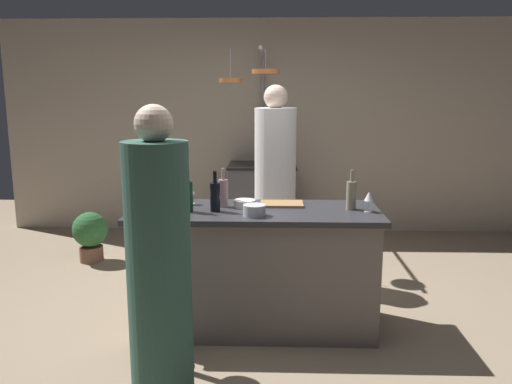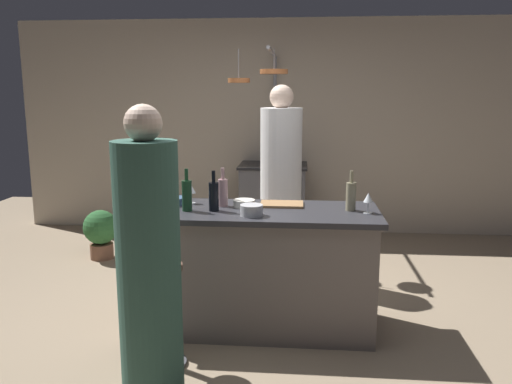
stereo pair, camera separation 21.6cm
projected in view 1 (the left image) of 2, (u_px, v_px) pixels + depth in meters
The scene contains 20 objects.
ground_plane at pixel (255, 325), 3.93m from camera, with size 9.00×9.00×0.00m, color gray.
back_wall at pixel (263, 127), 6.47m from camera, with size 6.40×0.16×2.60m, color #BCAD99.
kitchen_island at pixel (255, 268), 3.84m from camera, with size 1.80×0.72×0.90m.
stove_range at pixel (262, 201), 6.24m from camera, with size 0.80×0.64×0.89m.
chef at pixel (275, 190), 4.83m from camera, with size 0.38×0.38×1.80m.
bar_stool_left at pixel (169, 312), 3.26m from camera, with size 0.28×0.28×0.68m.
guest_left at pixel (159, 270), 2.84m from camera, with size 0.35×0.35×1.68m.
overhead_pot_rack at pixel (258, 101), 5.63m from camera, with size 0.60×1.31×2.17m.
potted_plant at pixel (90, 233), 5.36m from camera, with size 0.36×0.36×0.52m.
cutting_board at pixel (282, 204), 3.90m from camera, with size 0.32×0.22×0.02m, color #997047.
pepper_mill at pixel (151, 201), 3.54m from camera, with size 0.05×0.05×0.21m, color #382319.
wine_bottle_dark at pixel (215, 196), 3.68m from camera, with size 0.07×0.07×0.29m.
wine_bottle_rose at pixel (223, 192), 3.83m from camera, with size 0.07×0.07×0.29m.
wine_bottle_green at pixel (188, 196), 3.66m from camera, with size 0.07×0.07×0.30m.
wine_bottle_white at pixel (351, 195), 3.74m from camera, with size 0.07×0.07×0.29m.
wine_glass_near_left_guest at pixel (369, 197), 3.66m from camera, with size 0.07×0.07×0.15m.
wine_glass_near_right_guest at pixel (191, 191), 3.91m from camera, with size 0.07×0.07×0.15m.
mixing_bowl_ceramic at pixel (245, 204), 3.82m from camera, with size 0.16×0.16×0.06m, color silver.
mixing_bowl_blue at pixel (169, 202), 3.87m from camera, with size 0.21×0.21×0.06m, color #334C6B.
mixing_bowl_steel at pixel (254, 210), 3.56m from camera, with size 0.16×0.16×0.08m, color #B7B7BC.
Camera 1 is at (0.12, -3.66, 1.74)m, focal length 36.45 mm.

